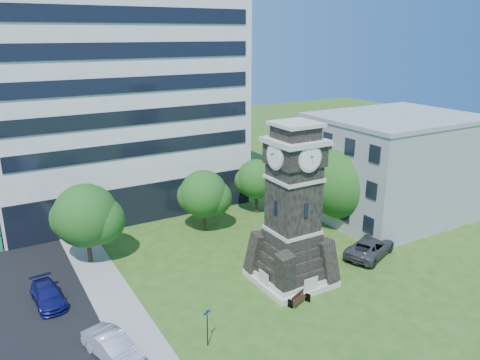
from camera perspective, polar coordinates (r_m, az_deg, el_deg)
ground at (r=33.94m, az=3.98°, el=-14.75°), size 160.00×160.00×0.00m
sidewalk at (r=34.51m, az=-14.66°, el=-14.69°), size 3.00×70.00×0.06m
clock_tower at (r=34.55m, az=6.44°, el=-4.37°), size 5.40×5.40×12.22m
office_tall at (r=51.30m, az=-15.63°, el=12.56°), size 26.20×15.11×28.60m
office_low at (r=49.84m, az=18.14°, el=1.64°), size 15.20×12.20×10.40m
car_street_mid at (r=29.66m, az=-15.28°, el=-19.00°), size 2.84×4.77×1.48m
car_street_north at (r=36.13m, az=-22.41°, el=-12.84°), size 2.07×4.50×1.28m
car_east_lot at (r=41.42m, az=15.57°, el=-7.88°), size 6.21×4.50×1.57m
park_bench at (r=33.77m, az=7.18°, el=-14.17°), size 1.60×0.43×0.83m
street_sign at (r=29.22m, az=-4.02°, el=-17.07°), size 0.59×0.06×2.44m
tree_nw at (r=39.70m, az=-18.17°, el=-4.34°), size 5.70×5.18×6.67m
tree_nc at (r=43.91m, az=-4.39°, el=-1.86°), size 4.92×4.47×5.95m
tree_ne at (r=48.28m, az=2.10°, el=-0.04°), size 4.52×4.11×5.75m
tree_east at (r=45.71m, az=12.43°, el=-0.50°), size 7.58×6.89×7.90m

